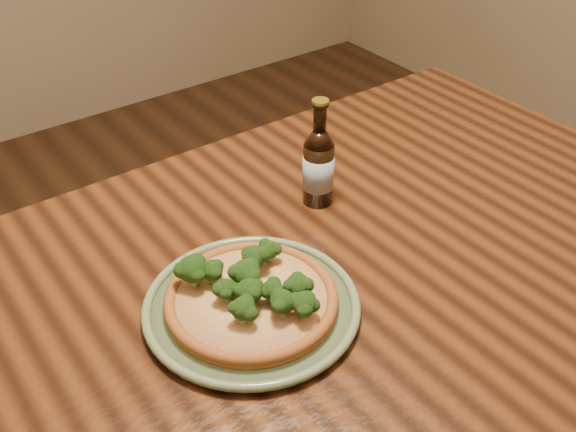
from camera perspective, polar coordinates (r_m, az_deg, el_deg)
table at (r=1.11m, az=-0.27°, el=-9.63°), size 1.60×0.90×0.75m
plate at (r=1.00m, az=-3.10°, el=-7.62°), size 0.32×0.32×0.02m
pizza at (r=0.99m, az=-3.13°, el=-6.78°), size 0.26×0.26×0.07m
beer_bottle at (r=1.19m, az=2.59°, el=4.27°), size 0.06×0.06×0.20m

